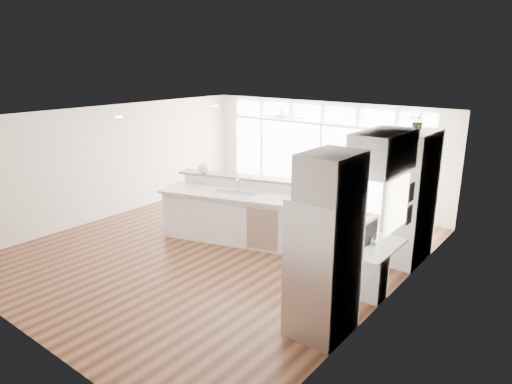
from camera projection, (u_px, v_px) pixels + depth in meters
The scene contains 24 objects.
floor at pixel (222, 248), 9.40m from camera, with size 7.00×8.00×0.02m, color #412214.
ceiling at pixel (219, 116), 8.64m from camera, with size 7.00×8.00×0.02m, color white.
wall_back at pixel (322, 153), 12.05m from camera, with size 7.00×0.04×2.70m, color beige.
wall_front at pixel (16, 248), 5.99m from camera, with size 7.00×0.04×2.70m, color beige.
wall_left at pixel (114, 161), 11.08m from camera, with size 0.04×8.00×2.70m, color beige.
wall_right at pixel (391, 222), 6.95m from camera, with size 0.04×8.00×2.70m, color beige.
glass_wall at pixel (321, 164), 12.09m from camera, with size 5.80×0.06×2.08m, color white.
transom_row at pixel (323, 114), 11.71m from camera, with size 5.90×0.06×0.40m, color white.
desk_window at pixel (397, 204), 7.15m from camera, with size 0.04×0.85×0.85m, color white.
ceiling_fan at pixel (282, 113), 11.12m from camera, with size 1.16×1.16×0.32m, color silver.
recessed_lights at pixel (226, 116), 8.80m from camera, with size 3.40×3.00×0.02m, color beige.
oven_cabinet at pixel (411, 197), 8.54m from camera, with size 0.64×1.20×2.50m, color white.
desk_nook at pixel (372, 266), 7.67m from camera, with size 0.72×1.30×0.76m, color white.
upper_cabinets at pixel (383, 152), 7.09m from camera, with size 0.64×1.30×0.64m, color white.
refrigerator at pixel (323, 266), 6.26m from camera, with size 0.76×0.90×2.00m, color #B5B5BA.
fridge_cabinet at pixel (331, 175), 5.86m from camera, with size 0.64×0.90×0.60m, color white.
framed_photos at pixel (410, 204), 7.66m from camera, with size 0.06×0.22×0.80m, color black.
kitchen_island at pixel (236, 211), 9.61m from camera, with size 3.25×1.23×1.29m, color white.
rug at pixel (325, 290), 7.67m from camera, with size 0.92×0.67×0.01m, color #331E10.
office_chair at pixel (334, 245), 8.38m from camera, with size 0.46×0.43×0.89m, color black.
fishbowl at pixel (204, 168), 10.09m from camera, with size 0.25×0.25×0.25m, color silver.
monitor at pixel (370, 232), 7.55m from camera, with size 0.08×0.51×0.42m, color black.
keyboard at pixel (360, 241), 7.71m from camera, with size 0.13×0.36×0.02m, color white.
potted_plant at pixel (418, 123), 8.15m from camera, with size 0.30×0.33×0.26m, color #335B27.
Camera 1 is at (5.90, -6.43, 3.73)m, focal length 32.00 mm.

